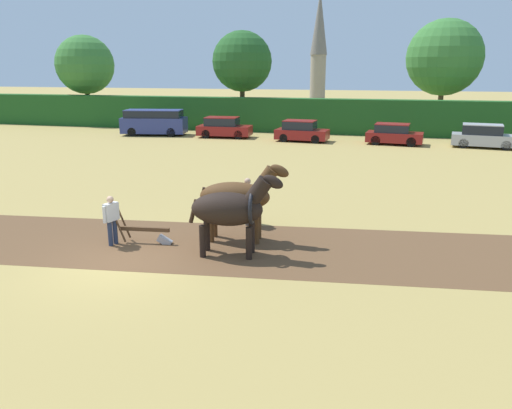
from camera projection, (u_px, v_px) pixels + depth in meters
name	position (u px, v px, depth m)	size (l,w,h in m)	color
ground_plane	(125.00, 263.00, 13.82)	(240.00, 240.00, 0.00)	#A88E4C
plowed_furrow_strip	(95.00, 241.00, 15.61)	(28.91, 4.48, 0.01)	brown
hedgerow	(305.00, 116.00, 41.74)	(73.89, 1.57, 2.84)	#1E511E
tree_far_left	(85.00, 65.00, 47.92)	(5.53, 5.53, 8.36)	#4C3823
tree_left	(242.00, 62.00, 44.21)	(5.29, 5.29, 8.50)	#423323
tree_center_left	(445.00, 58.00, 42.08)	(6.34, 6.34, 9.31)	brown
church_spire	(319.00, 46.00, 71.73)	(2.46, 2.46, 15.95)	gray
draft_horse_lead_left	(231.00, 209.00, 14.07)	(2.77, 1.26, 2.47)	black
draft_horse_lead_right	(239.00, 196.00, 15.30)	(2.90, 1.20, 2.52)	#513319
plow	(149.00, 233.00, 15.31)	(1.82, 0.55, 1.13)	#4C331E
farmer_at_plow	(111.00, 217.00, 15.03)	(0.32, 0.61, 1.53)	#28334C
farmer_beside_team	(248.00, 198.00, 16.99)	(0.27, 0.65, 1.64)	#4C4C4C
parked_van	(154.00, 122.00, 40.29)	(5.39, 2.92, 2.04)	navy
parked_car_left	(224.00, 128.00, 39.04)	(4.25, 2.09, 1.58)	maroon
parked_car_center_left	(301.00, 131.00, 36.95)	(3.94, 2.09, 1.54)	maroon
parked_car_center	(394.00, 134.00, 35.41)	(4.03, 2.19, 1.47)	maroon
parked_car_center_right	(484.00, 137.00, 33.88)	(4.40, 2.29, 1.59)	#A8A8B2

